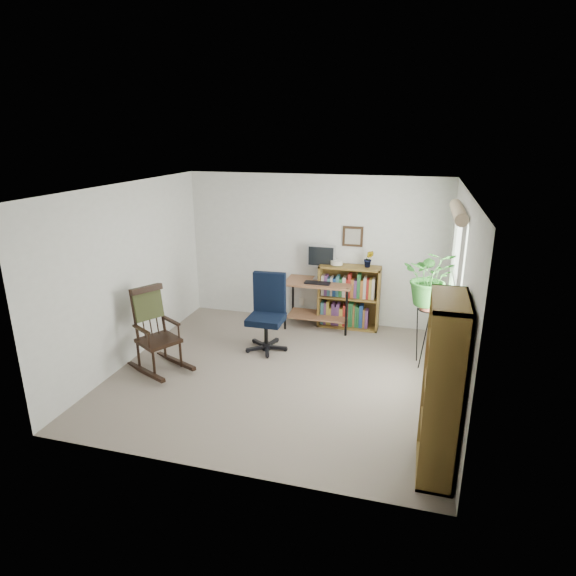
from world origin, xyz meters
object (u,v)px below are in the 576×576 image
(office_chair, at_px, (266,313))
(rocking_chair, at_px, (158,330))
(desk, at_px, (318,304))
(low_bookshelf, at_px, (349,297))
(tall_bookshelf, at_px, (442,388))

(office_chair, relative_size, rocking_chair, 0.99)
(desk, distance_m, office_chair, 1.20)
(low_bookshelf, distance_m, tall_bookshelf, 3.51)
(rocking_chair, relative_size, low_bookshelf, 1.11)
(rocking_chair, bearing_deg, tall_bookshelf, -76.99)
(low_bookshelf, xyz_separation_m, tall_bookshelf, (1.30, -3.24, 0.34))
(desk, relative_size, office_chair, 0.95)
(desk, xyz_separation_m, rocking_chair, (-1.72, -2.01, 0.18))
(office_chair, distance_m, low_bookshelf, 1.56)
(low_bookshelf, height_order, tall_bookshelf, tall_bookshelf)
(office_chair, height_order, tall_bookshelf, tall_bookshelf)
(desk, xyz_separation_m, office_chair, (-0.54, -1.06, 0.18))
(rocking_chair, distance_m, low_bookshelf, 3.05)
(office_chair, xyz_separation_m, low_bookshelf, (1.01, 1.18, -0.05))
(rocking_chair, bearing_deg, low_bookshelf, -15.00)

